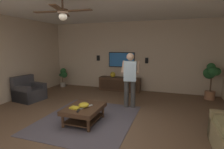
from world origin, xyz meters
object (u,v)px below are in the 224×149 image
(tv, at_px, (122,60))
(person_standing, at_px, (130,77))
(remote_black, at_px, (78,111))
(remote_grey, at_px, (82,108))
(wall_speaker_left, at_px, (147,61))
(wall_speaker_right, at_px, (98,58))
(bowl, at_px, (84,105))
(vase_round, at_px, (113,75))
(remote_white, at_px, (90,106))
(media_console, at_px, (120,84))
(armchair, at_px, (29,92))
(ceiling_fan, at_px, (63,13))
(book, at_px, (75,108))
(coffee_table, at_px, (84,111))
(potted_plant_short, at_px, (63,75))
(potted_plant_tall, at_px, (211,76))

(tv, distance_m, person_standing, 2.27)
(person_standing, bearing_deg, tv, 13.23)
(remote_black, bearing_deg, remote_grey, 156.52)
(wall_speaker_left, distance_m, wall_speaker_right, 2.11)
(person_standing, distance_m, bowl, 1.71)
(tv, height_order, vase_round, tv)
(tv, relative_size, remote_white, 7.41)
(media_console, xyz_separation_m, vase_round, (-0.02, 0.30, 0.39))
(armchair, distance_m, wall_speaker_left, 4.51)
(ceiling_fan, bearing_deg, bowl, -13.48)
(book, xyz_separation_m, vase_round, (3.42, 0.21, 0.24))
(coffee_table, height_order, tv, tv)
(remote_black, xyz_separation_m, wall_speaker_left, (3.82, -0.97, 0.85))
(tv, bearing_deg, bowl, 1.13)
(ceiling_fan, bearing_deg, tv, -0.81)
(remote_grey, relative_size, wall_speaker_left, 0.68)
(potted_plant_short, distance_m, wall_speaker_right, 1.78)
(armchair, bearing_deg, person_standing, 15.13)
(potted_plant_short, relative_size, wall_speaker_right, 3.87)
(tv, bearing_deg, wall_speaker_left, 90.72)
(potted_plant_tall, distance_m, wall_speaker_left, 2.33)
(bowl, bearing_deg, armchair, 68.61)
(coffee_table, xyz_separation_m, vase_round, (3.23, 0.35, 0.36))
(person_standing, distance_m, ceiling_fan, 2.67)
(potted_plant_tall, relative_size, remote_white, 8.43)
(tv, xyz_separation_m, ceiling_fan, (-4.06, 0.06, 1.22))
(remote_black, bearing_deg, vase_round, 166.78)
(armchair, height_order, remote_grey, armchair)
(coffee_table, xyz_separation_m, remote_grey, (-0.14, -0.03, 0.12))
(remote_white, xyz_separation_m, wall_speaker_right, (3.43, 1.23, 0.90))
(remote_white, relative_size, ceiling_fan, 0.12)
(armchair, height_order, vase_round, armchair)
(ceiling_fan, bearing_deg, media_console, -0.86)
(media_console, bearing_deg, wall_speaker_left, 103.71)
(potted_plant_tall, xyz_separation_m, bowl, (-3.13, 3.22, -0.37))
(person_standing, distance_m, remote_white, 1.59)
(person_standing, height_order, ceiling_fan, ceiling_fan)
(potted_plant_short, height_order, wall_speaker_right, wall_speaker_right)
(person_standing, height_order, potted_plant_short, person_standing)
(book, height_order, wall_speaker_left, wall_speaker_left)
(bowl, relative_size, wall_speaker_right, 1.13)
(potted_plant_short, height_order, remote_grey, potted_plant_short)
(tv, xyz_separation_m, person_standing, (-2.08, -0.85, -0.33))
(media_console, height_order, tv, tv)
(potted_plant_tall, bearing_deg, remote_grey, 135.19)
(remote_black, bearing_deg, coffee_table, 164.63)
(remote_white, bearing_deg, person_standing, -0.70)
(media_console, xyz_separation_m, remote_black, (-3.57, -0.07, 0.14))
(remote_grey, bearing_deg, bowl, -157.55)
(potted_plant_tall, xyz_separation_m, vase_round, (0.14, 3.59, -0.17))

